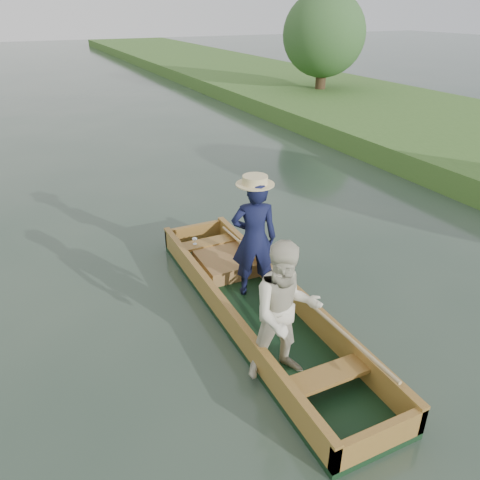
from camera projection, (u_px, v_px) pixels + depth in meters
name	position (u px, v px, depth m)	size (l,w,h in m)	color
ground	(259.00, 318.00, 6.50)	(120.00, 120.00, 0.00)	#283D30
punt	(263.00, 289.00, 6.04)	(1.31, 5.00, 1.87)	black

